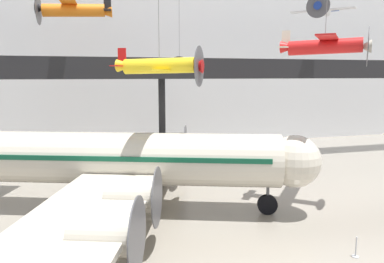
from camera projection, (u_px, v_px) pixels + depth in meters
The scene contains 9 objects.
hangar_back_wall at pixel (145, 48), 47.48m from camera, with size 140.00×3.00×24.72m.
mezzanine_walkway at pixel (163, 76), 37.02m from camera, with size 110.00×3.20×10.66m.
airliner_silver_main at pixel (115, 159), 24.78m from camera, with size 26.25×30.64×10.13m.
suspended_plane_orange_highwing at pixel (74, 10), 35.33m from camera, with size 7.05×8.66×7.18m.
suspended_plane_white_twin at pixel (323, 8), 38.27m from camera, with size 5.41×5.43×6.29m.
suspended_plane_red_highwing at pixel (325, 46), 24.75m from camera, with size 5.89×6.13×11.02m.
suspended_plane_yellow_lowwing at pixel (159, 66), 25.03m from camera, with size 6.32×7.02×12.27m.
suspended_plane_silver_racer at pixel (179, 69), 40.99m from camera, with size 6.37×5.32×11.86m.
stanchion_barrier at pixel (356, 251), 18.75m from camera, with size 0.36×0.36×1.08m.
Camera 1 is at (-7.41, -10.96, 9.08)m, focal length 35.00 mm.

